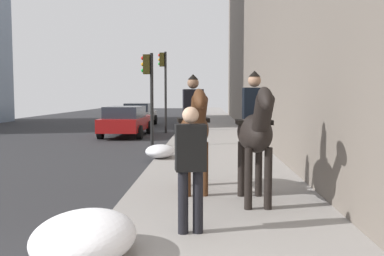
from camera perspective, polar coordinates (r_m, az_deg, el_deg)
The scene contains 9 objects.
mounted_horse_near at distance 8.07m, azimuth 0.25°, elevation 0.08°, with size 2.15×0.77×2.25m.
mounted_horse_far at distance 7.25m, azimuth 8.48°, elevation -0.35°, with size 2.15×0.63×2.27m.
pedestrian_greeting at distance 5.65m, azimuth -0.20°, elevation -4.48°, with size 0.32×0.44×1.70m.
car_near_lane at distance 20.46m, azimuth -8.87°, elevation 1.02°, with size 4.59×2.04×1.44m.
car_far_lane at distance 27.58m, azimuth -7.21°, elevation 1.88°, with size 4.39×2.08×1.44m.
traffic_light_near_curb at distance 15.42m, azimuth -5.78°, elevation 5.81°, with size 0.20×0.44×3.47m.
traffic_light_far_curb at distance 22.01m, azimuth -3.80°, elevation 6.57°, with size 0.20×0.44×4.19m.
snow_pile_near at distance 5.09m, azimuth -14.24°, elevation -13.94°, with size 1.50×1.16×0.52m, color white.
snow_pile_far at distance 12.61m, azimuth -4.32°, elevation -3.12°, with size 1.12×0.86×0.39m, color white.
Camera 1 is at (-3.36, -1.52, 1.97)m, focal length 39.68 mm.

